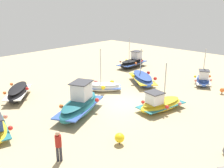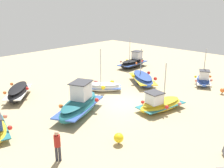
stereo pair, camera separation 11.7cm
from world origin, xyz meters
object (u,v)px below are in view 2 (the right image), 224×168
Objects in this scene: fishing_boat_0 at (80,104)px; fishing_boat_7 at (160,104)px; fishing_boat_2 at (104,87)px; fishing_boat_5 at (203,80)px; mooring_buoy_0 at (222,90)px; mooring_buoy_1 at (119,138)px; fishing_boat_3 at (18,92)px; person_walking at (57,144)px; fishing_boat_1 at (143,79)px; fishing_boat_4 at (133,62)px.

fishing_boat_0 is 1.26× the size of fishing_boat_7.
fishing_boat_2 is 1.11× the size of fishing_boat_5.
fishing_boat_0 is 12.39m from mooring_buoy_0.
mooring_buoy_1 is at bearing -81.66° from fishing_boat_2.
fishing_boat_2 is at bearing 2.30° from fishing_boat_0.
fishing_boat_3 reaches higher than mooring_buoy_1.
fishing_boat_7 is 5.97× the size of mooring_buoy_1.
fishing_boat_7 is 8.70m from person_walking.
fishing_boat_3 reaches higher than mooring_buoy_0.
fishing_boat_0 is 3.07× the size of person_walking.
fishing_boat_1 is at bearing -119.72° from fishing_boat_7.
fishing_boat_7 reaches higher than mooring_buoy_1.
fishing_boat_7 is (-4.48, 3.68, -0.26)m from fishing_boat_0.
mooring_buoy_0 is 12.04m from mooring_buoy_1.
fishing_boat_1 is 6.43m from fishing_boat_4.
fishing_boat_5 reaches higher than fishing_boat_3.
fishing_boat_0 is at bearing -27.46° from mooring_buoy_0.
fishing_boat_2 reaches higher than fishing_boat_1.
fishing_boat_0 is 12.74m from fishing_boat_5.
mooring_buoy_1 is at bearing -126.02° from fishing_boat_0.
mooring_buoy_1 reaches higher than mooring_buoy_0.
fishing_boat_4 is 6.42× the size of mooring_buoy_1.
fishing_boat_4 is 19.42m from person_walking.
mooring_buoy_0 is at bearing 174.11° from fishing_boat_7.
fishing_boat_4 reaches higher than fishing_boat_1.
mooring_buoy_0 is (1.94, 11.39, -0.27)m from fishing_boat_4.
mooring_buoy_0 is at bearing -102.85° from fishing_boat_4.
fishing_boat_7 reaches higher than fishing_boat_1.
fishing_boat_1 is 7.11m from mooring_buoy_0.
fishing_boat_5 is (-7.81, 5.57, 0.09)m from fishing_boat_2.
fishing_boat_2 is 0.88× the size of fishing_boat_4.
fishing_boat_0 is 4.98m from fishing_boat_2.
person_walking is at bearing -154.06° from fishing_boat_3.
fishing_boat_4 is at bearing -20.51° from person_walking.
person_walking reaches higher than mooring_buoy_1.
fishing_boat_0 is 6.15m from fishing_boat_3.
fishing_boat_3 is at bearing -164.81° from fishing_boat_2.
mooring_buoy_1 is at bearing 21.00° from fishing_boat_7.
fishing_boat_7 is at bearing -170.42° from mooring_buoy_1.
fishing_boat_0 is at bearing -44.10° from fishing_boat_5.
fishing_boat_7 is 7.31× the size of mooring_buoy_0.
fishing_boat_5 is at bearing 11.71° from fishing_boat_2.
fishing_boat_7 is at bearing -135.24° from fishing_boat_4.
fishing_boat_1 is at bearing -149.72° from mooring_buoy_1.
fishing_boat_7 reaches higher than person_walking.
fishing_boat_7 is at bearing -106.32° from fishing_boat_3.
fishing_boat_3 is 9.79m from person_walking.
fishing_boat_7 reaches higher than fishing_boat_3.
fishing_boat_0 is at bearing -9.05° from person_walking.
fishing_boat_3 is (10.11, -4.98, 0.04)m from fishing_boat_1.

